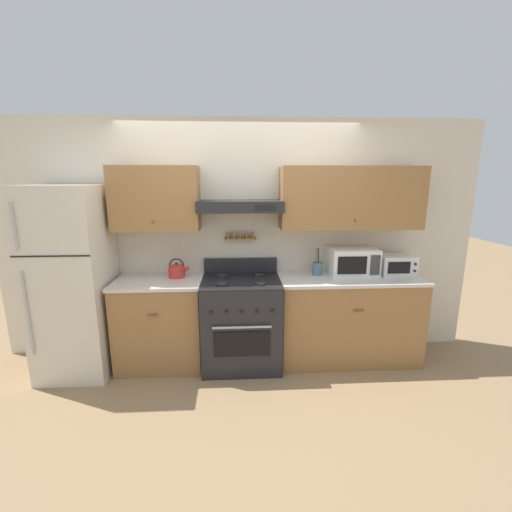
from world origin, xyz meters
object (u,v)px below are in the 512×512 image
refrigerator (74,282)px  toaster_oven (396,264)px  tea_kettle (177,270)px  utensil_crock (317,268)px  stove_range (241,322)px  microwave (352,261)px

refrigerator → toaster_oven: size_ratio=5.10×
tea_kettle → utensil_crock: bearing=0.0°
tea_kettle → refrigerator: bearing=-170.6°
stove_range → toaster_oven: (1.68, 0.14, 0.56)m
toaster_oven → microwave: bearing=177.7°
tea_kettle → microwave: microwave is taller
utensil_crock → toaster_oven: bearing=-0.1°
stove_range → utensil_crock: size_ratio=3.72×
utensil_crock → stove_range: bearing=-170.2°
microwave → utensil_crock: 0.38m
stove_range → toaster_oven: size_ratio=2.94×
refrigerator → tea_kettle: refrigerator is taller
utensil_crock → microwave: bearing=2.7°
stove_range → toaster_oven: 1.77m
tea_kettle → microwave: size_ratio=0.45×
refrigerator → tea_kettle: 1.00m
refrigerator → utensil_crock: refrigerator is taller
stove_range → toaster_oven: toaster_oven is taller
refrigerator → tea_kettle: size_ratio=8.43×
microwave → refrigerator: bearing=-176.4°
utensil_crock → refrigerator: bearing=-176.2°
refrigerator → tea_kettle: bearing=9.4°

